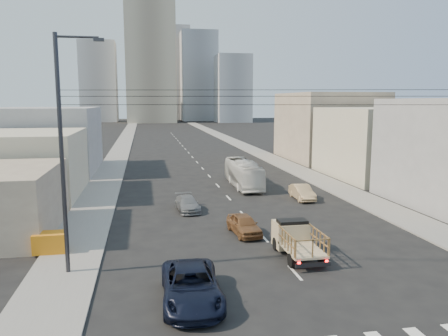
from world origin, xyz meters
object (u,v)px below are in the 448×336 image
object	(u,v)px
city_bus	(243,174)
sedan_tan	(302,192)
sedan_grey	(187,204)
crate_stack	(50,242)
sedan_brown	(244,224)
streetlamp_left	(64,149)
navy_pickup	(191,286)
flatbed_pickup	(297,238)

from	to	relation	value
city_bus	sedan_tan	size ratio (longest dim) A/B	2.42
sedan_grey	crate_stack	size ratio (longest dim) A/B	2.25
sedan_brown	streetlamp_left	distance (m)	12.80
streetlamp_left	navy_pickup	bearing A→B (deg)	-37.04
city_bus	sedan_grey	bearing A→B (deg)	-125.38
sedan_brown	sedan_tan	bearing A→B (deg)	44.87
navy_pickup	sedan_tan	bearing A→B (deg)	58.62
city_bus	flatbed_pickup	bearing A→B (deg)	-93.68
sedan_grey	crate_stack	bearing A→B (deg)	-140.10
flatbed_pickup	sedan_brown	bearing A→B (deg)	113.71
sedan_grey	streetlamp_left	size ratio (longest dim) A/B	0.34
streetlamp_left	flatbed_pickup	bearing A→B (deg)	1.65
sedan_grey	streetlamp_left	distance (m)	15.11
sedan_grey	navy_pickup	bearing A→B (deg)	-99.54
sedan_brown	crate_stack	bearing A→B (deg)	-177.89
sedan_brown	sedan_grey	size ratio (longest dim) A/B	0.96
city_bus	streetlamp_left	world-z (taller)	streetlamp_left
sedan_tan	crate_stack	distance (m)	22.24
navy_pickup	sedan_tan	distance (m)	22.09
navy_pickup	sedan_grey	world-z (taller)	navy_pickup
city_bus	sedan_tan	distance (m)	7.96
sedan_tan	city_bus	bearing A→B (deg)	120.81
city_bus	crate_stack	bearing A→B (deg)	-130.28
sedan_brown	sedan_tan	size ratio (longest dim) A/B	0.97
flatbed_pickup	navy_pickup	xyz separation A→B (m)	(-6.55, -4.71, -0.33)
navy_pickup	sedan_brown	bearing A→B (deg)	65.72
sedan_brown	crate_stack	distance (m)	12.01
navy_pickup	streetlamp_left	bearing A→B (deg)	144.55
city_bus	sedan_brown	size ratio (longest dim) A/B	2.49
city_bus	sedan_grey	distance (m)	11.44
sedan_brown	flatbed_pickup	bearing A→B (deg)	-72.25
flatbed_pickup	city_bus	distance (m)	20.84
sedan_tan	sedan_grey	distance (m)	10.81
city_bus	sedan_tan	bearing A→B (deg)	-60.30
sedan_tan	flatbed_pickup	bearing A→B (deg)	-109.66
sedan_grey	sedan_brown	bearing A→B (deg)	-70.58
sedan_grey	crate_stack	distance (m)	12.34
sedan_brown	streetlamp_left	size ratio (longest dim) A/B	0.32
flatbed_pickup	crate_stack	size ratio (longest dim) A/B	2.45
navy_pickup	sedan_grey	xyz separation A→B (m)	(1.45, 16.27, -0.17)
flatbed_pickup	sedan_grey	size ratio (longest dim) A/B	1.09
flatbed_pickup	crate_stack	xyz separation A→B (m)	(-13.92, 2.93, -0.40)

